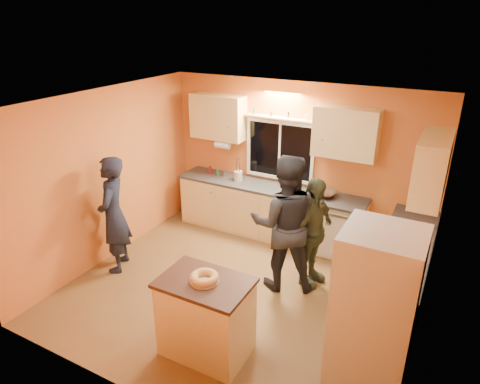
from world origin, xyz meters
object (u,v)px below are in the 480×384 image
Objects in this scene: person_left at (114,215)px; person_right at (312,233)px; person_center at (284,223)px; island at (206,317)px; refrigerator at (373,315)px.

person_left is 2.83m from person_right.
person_right is (0.31, 0.22, -0.17)m from person_center.
person_center is at bearing 139.64° from person_right.
island is at bearing 41.36° from person_left.
refrigerator is at bearing 11.49° from island.
person_left reaches higher than island.
person_left is at bearing 124.37° from person_right.
refrigerator is at bearing -128.49° from person_right.
island is (-1.69, -0.35, -0.42)m from refrigerator.
refrigerator is 1.13× the size of person_right.
person_center is (2.34, 0.76, 0.09)m from person_left.
island is at bearing 57.34° from person_center.
refrigerator is 1.03× the size of person_left.
refrigerator is at bearing 114.72° from person_center.
island is 1.70m from person_center.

